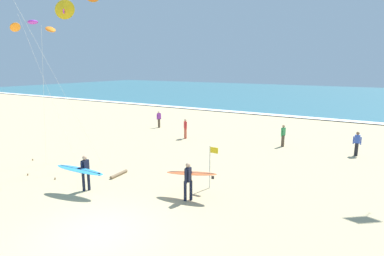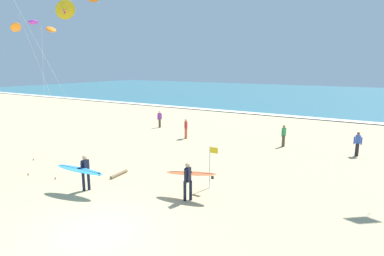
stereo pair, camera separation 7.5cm
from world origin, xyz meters
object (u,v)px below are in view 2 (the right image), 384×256
(surfer_lead, at_px, (189,176))
(kite_arc_violet_mid, at_px, (34,27))
(bystander_purple_top, at_px, (160,119))
(kite_delta_golden_near, at_px, (65,10))
(bystander_red_top, at_px, (186,129))
(lifeguard_flag, at_px, (211,163))
(driftwood_log, at_px, (119,174))
(bystander_green_top, at_px, (284,136))
(bystander_blue_top, at_px, (358,144))
(surfer_trailing, at_px, (82,170))

(surfer_lead, bearing_deg, kite_arc_violet_mid, -177.00)
(surfer_lead, height_order, bystander_purple_top, surfer_lead)
(kite_delta_golden_near, bearing_deg, surfer_lead, -7.50)
(bystander_red_top, distance_m, lifeguard_flag, 10.55)
(kite_delta_golden_near, xyz_separation_m, kite_arc_violet_mid, (-0.44, -1.69, -1.04))
(kite_arc_violet_mid, height_order, driftwood_log, kite_arc_violet_mid)
(lifeguard_flag, relative_size, driftwood_log, 1.66)
(kite_arc_violet_mid, xyz_separation_m, bystander_green_top, (10.44, 11.76, -6.98))
(surfer_lead, xyz_separation_m, kite_arc_violet_mid, (-9.47, -0.50, 6.74))
(kite_delta_golden_near, height_order, bystander_red_top, kite_delta_golden_near)
(bystander_purple_top, bearing_deg, bystander_red_top, -29.08)
(kite_arc_violet_mid, bearing_deg, bystander_purple_top, 96.71)
(bystander_blue_top, bearing_deg, bystander_green_top, -179.08)
(kite_arc_violet_mid, distance_m, bystander_blue_top, 20.47)
(kite_arc_violet_mid, relative_size, bystander_blue_top, 5.11)
(bystander_purple_top, distance_m, lifeguard_flag, 15.51)
(surfer_lead, xyz_separation_m, kite_delta_golden_near, (-9.03, 1.19, 7.78))
(kite_arc_violet_mid, bearing_deg, surfer_lead, 3.00)
(driftwood_log, bearing_deg, bystander_blue_top, 45.81)
(bystander_purple_top, height_order, bystander_red_top, same)
(surfer_lead, relative_size, bystander_green_top, 1.52)
(kite_arc_violet_mid, bearing_deg, lifeguard_flag, 11.94)
(surfer_trailing, xyz_separation_m, lifeguard_flag, (4.81, 3.45, 0.21))
(lifeguard_flag, height_order, driftwood_log, lifeguard_flag)
(bystander_blue_top, distance_m, driftwood_log, 15.05)
(driftwood_log, bearing_deg, bystander_green_top, 61.77)
(kite_delta_golden_near, bearing_deg, bystander_red_top, 72.99)
(surfer_trailing, bearing_deg, driftwood_log, 94.29)
(bystander_purple_top, bearing_deg, driftwood_log, -62.12)
(kite_delta_golden_near, height_order, lifeguard_flag, kite_delta_golden_near)
(kite_delta_golden_near, xyz_separation_m, bystander_purple_top, (-1.94, 11.09, -8.02))
(bystander_green_top, bearing_deg, surfer_lead, -94.90)
(kite_delta_golden_near, height_order, bystander_green_top, kite_delta_golden_near)
(surfer_trailing, relative_size, bystander_blue_top, 1.63)
(kite_arc_violet_mid, relative_size, lifeguard_flag, 3.87)
(bystander_blue_top, xyz_separation_m, lifeguard_flag, (-5.48, -9.79, 0.45))
(bystander_red_top, xyz_separation_m, bystander_blue_top, (12.11, 1.60, 0.00))
(surfer_lead, height_order, kite_arc_violet_mid, kite_arc_violet_mid)
(bystander_purple_top, relative_size, bystander_red_top, 1.00)
(kite_delta_golden_near, xyz_separation_m, lifeguard_flag, (9.25, 0.36, -7.56))
(bystander_green_top, bearing_deg, driftwood_log, -118.23)
(bystander_purple_top, relative_size, driftwood_log, 1.26)
(bystander_purple_top, distance_m, driftwood_log, 13.27)
(surfer_lead, distance_m, bystander_purple_top, 16.47)
(bystander_blue_top, bearing_deg, bystander_red_top, -172.49)
(bystander_green_top, height_order, bystander_blue_top, same)
(bystander_green_top, relative_size, driftwood_log, 1.26)
(surfer_lead, relative_size, driftwood_log, 1.92)
(bystander_blue_top, relative_size, driftwood_log, 1.26)
(lifeguard_flag, bearing_deg, bystander_green_top, 85.61)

